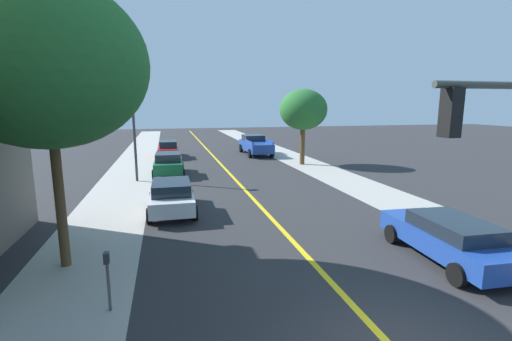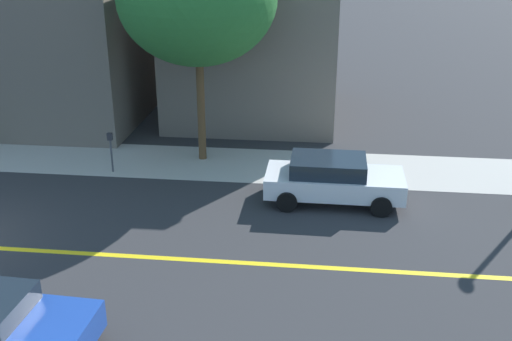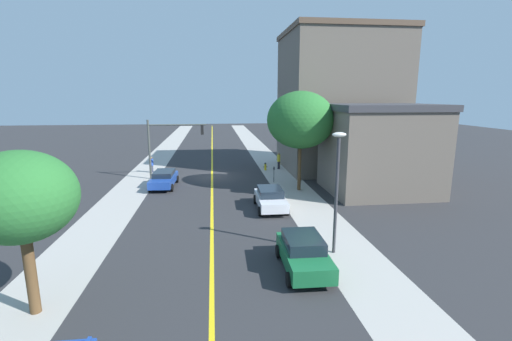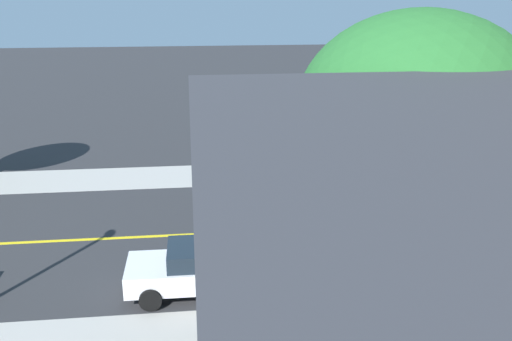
% 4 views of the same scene
% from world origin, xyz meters
% --- Properties ---
extents(street_tree_left_near, '(5.51, 5.51, 8.24)m').
position_xyz_m(street_tree_left_near, '(-7.34, 6.16, 5.89)').
color(street_tree_left_near, brown).
rests_on(street_tree_left_near, ground).
extents(street_tree_right_corner, '(3.78, 3.78, 6.02)m').
position_xyz_m(street_tree_right_corner, '(6.43, 22.11, 4.38)').
color(street_tree_right_corner, brown).
rests_on(street_tree_right_corner, ground).
extents(parking_meter, '(0.12, 0.18, 1.45)m').
position_xyz_m(parking_meter, '(-5.68, 3.22, 0.95)').
color(parking_meter, '#4C4C51').
rests_on(parking_meter, ground).
extents(street_lamp, '(0.70, 0.36, 6.12)m').
position_xyz_m(street_lamp, '(-6.16, 18.49, 3.81)').
color(street_lamp, '#38383D').
rests_on(street_lamp, ground).
extents(red_sedan_left_curb, '(1.95, 4.57, 1.54)m').
position_xyz_m(red_sedan_left_curb, '(-4.13, 28.77, 0.80)').
color(red_sedan_left_curb, red).
rests_on(red_sedan_left_curb, ground).
extents(blue_sedan_right_curb, '(2.23, 4.85, 1.38)m').
position_xyz_m(blue_sedan_right_curb, '(4.17, 3.71, 0.74)').
color(blue_sedan_right_curb, '#1E429E').
rests_on(blue_sedan_right_curb, ground).
extents(green_sedan_left_curb, '(2.15, 4.27, 1.56)m').
position_xyz_m(green_sedan_left_curb, '(-4.17, 20.06, 0.81)').
color(green_sedan_left_curb, '#196638').
rests_on(green_sedan_left_curb, ground).
extents(white_sedan_left_curb, '(2.10, 4.34, 1.46)m').
position_xyz_m(white_sedan_left_curb, '(-4.11, 10.98, 0.77)').
color(white_sedan_left_curb, silver).
rests_on(white_sedan_left_curb, ground).
extents(blue_pickup_truck, '(2.37, 6.17, 1.82)m').
position_xyz_m(blue_pickup_truck, '(4.16, 28.88, 0.93)').
color(blue_pickup_truck, '#1E429E').
rests_on(blue_pickup_truck, ground).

